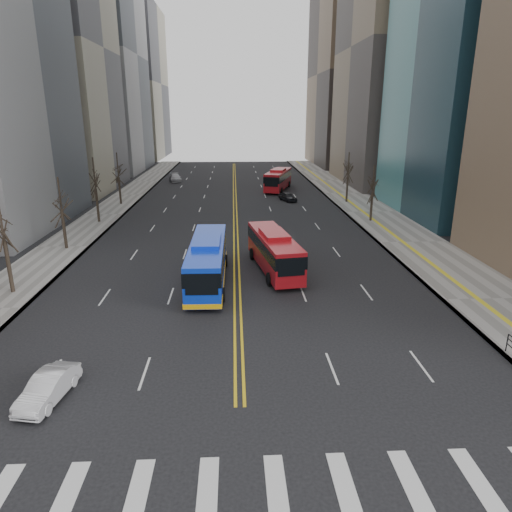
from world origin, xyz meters
TOP-DOWN VIEW (x-y plane):
  - ground at (0.00, 0.00)m, footprint 220.00×220.00m
  - sidewalk_right at (17.50, 45.00)m, footprint 7.00×130.00m
  - sidewalk_left at (-16.50, 45.00)m, footprint 5.00×130.00m
  - crosswalk at (0.00, 0.00)m, footprint 26.70×4.00m
  - centerline at (0.00, 55.00)m, footprint 0.55×100.00m
  - office_towers at (0.12, 68.51)m, footprint 83.00×134.00m
  - street_trees at (-7.18, 34.55)m, footprint 35.20×47.20m
  - blue_bus at (-2.18, 20.59)m, footprint 2.84×11.78m
  - red_bus_near at (3.05, 23.09)m, footprint 3.92×10.45m
  - red_bus_far at (7.23, 63.53)m, footprint 5.61×11.30m
  - car_white at (-8.57, 6.00)m, footprint 1.94×3.90m
  - car_dark_mid at (7.73, 53.61)m, footprint 2.72×3.95m
  - car_silver at (-11.08, 74.39)m, footprint 2.98×5.21m
  - car_dark_far at (9.95, 81.31)m, footprint 2.83×5.06m

SIDE VIEW (x-z plane):
  - ground at x=0.00m, z-range 0.00..0.00m
  - crosswalk at x=0.00m, z-range 0.00..0.01m
  - centerline at x=0.00m, z-range 0.00..0.01m
  - sidewalk_right at x=17.50m, z-range 0.00..0.15m
  - sidewalk_left at x=-16.50m, z-range 0.00..0.15m
  - car_white at x=-8.57m, z-range 0.00..1.23m
  - car_dark_mid at x=7.73m, z-range 0.00..1.25m
  - car_dark_far at x=9.95m, z-range 0.00..1.34m
  - car_silver at x=-11.08m, z-range 0.00..1.42m
  - blue_bus at x=-2.18m, z-range 0.08..3.51m
  - red_bus_near at x=3.05m, z-range 0.19..3.45m
  - red_bus_far at x=7.23m, z-range 0.20..3.70m
  - street_trees at x=-7.18m, z-range 1.07..8.67m
  - office_towers at x=0.12m, z-range -5.08..52.92m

